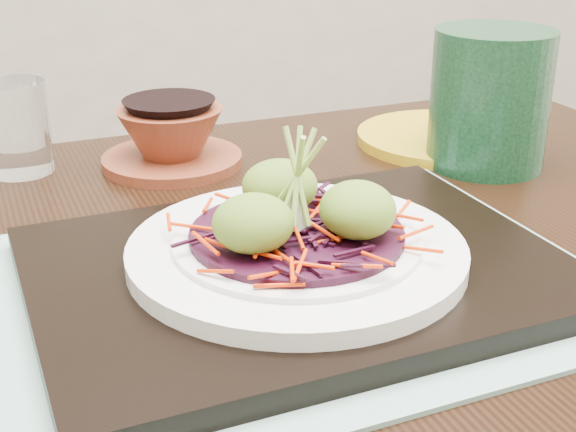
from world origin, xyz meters
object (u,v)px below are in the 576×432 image
object	(u,v)px
white_plate	(297,250)
water_glass	(16,128)
dining_table	(233,369)
serving_tray	(297,270)
terracotta_bowl_set	(171,140)
yellow_plate	(444,138)
green_jar	(490,99)

from	to	relation	value
white_plate	water_glass	world-z (taller)	water_glass
dining_table	water_glass	world-z (taller)	water_glass
serving_tray	terracotta_bowl_set	bearing A→B (deg)	92.53
dining_table	white_plate	distance (m)	0.13
water_glass	terracotta_bowl_set	size ratio (longest dim) A/B	0.49
water_glass	yellow_plate	distance (m)	0.45
serving_tray	terracotta_bowl_set	size ratio (longest dim) A/B	2.01
white_plate	terracotta_bowl_set	distance (m)	0.29
serving_tray	green_jar	distance (m)	0.33
dining_table	water_glass	size ratio (longest dim) A/B	12.59
dining_table	yellow_plate	world-z (taller)	yellow_plate
water_glass	green_jar	distance (m)	0.47
dining_table	yellow_plate	size ratio (longest dim) A/B	5.98
white_plate	terracotta_bowl_set	world-z (taller)	terracotta_bowl_set
serving_tray	water_glass	size ratio (longest dim) A/B	4.09
yellow_plate	green_jar	world-z (taller)	green_jar
dining_table	serving_tray	world-z (taller)	serving_tray
dining_table	serving_tray	distance (m)	0.12
water_glass	dining_table	bearing A→B (deg)	-62.07
green_jar	water_glass	bearing A→B (deg)	164.46
dining_table	serving_tray	xyz separation A→B (m)	(0.04, -0.04, 0.10)
serving_tray	water_glass	bearing A→B (deg)	115.45
white_plate	yellow_plate	distance (m)	0.37
terracotta_bowl_set	yellow_plate	world-z (taller)	terracotta_bowl_set
white_plate	green_jar	xyz separation A→B (m)	(0.27, 0.19, 0.04)
serving_tray	yellow_plate	size ratio (longest dim) A/B	1.95
serving_tray	green_jar	bearing A→B (deg)	30.40
serving_tray	terracotta_bowl_set	distance (m)	0.29
water_glass	white_plate	bearing A→B (deg)	-59.57
dining_table	water_glass	xyz separation A→B (m)	(-0.15, 0.27, 0.14)
dining_table	green_jar	world-z (taller)	green_jar
serving_tray	white_plate	size ratio (longest dim) A/B	1.54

